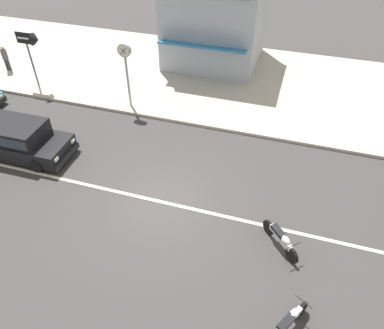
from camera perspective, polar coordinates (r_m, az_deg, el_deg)
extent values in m
plane|color=#383535|center=(14.68, -4.63, -5.70)|extent=(160.00, 160.00, 0.00)
cube|color=silver|center=(14.68, -4.64, -5.69)|extent=(50.40, 0.14, 0.01)
cube|color=#ADA393|center=(22.66, 4.88, 12.77)|extent=(68.00, 10.00, 0.15)
cube|color=black|center=(18.28, -24.79, 2.93)|extent=(4.58, 1.96, 0.70)
cube|color=black|center=(18.08, -26.11, 4.82)|extent=(3.10, 1.75, 0.70)
cube|color=#28333D|center=(18.08, -26.11, 4.82)|extent=(2.98, 1.79, 0.45)
cube|color=black|center=(17.09, -18.49, 1.17)|extent=(0.15, 1.86, 0.28)
cube|color=white|center=(17.31, -17.73, 3.45)|extent=(0.08, 0.24, 0.14)
cube|color=white|center=(16.49, -19.99, 0.75)|extent=(0.08, 0.24, 0.14)
cylinder|color=black|center=(18.13, -19.51, 3.39)|extent=(0.60, 0.23, 0.60)
cylinder|color=black|center=(17.06, -22.59, -0.17)|extent=(0.60, 0.23, 0.60)
cylinder|color=black|center=(19.78, -26.36, 4.61)|extent=(0.60, 0.23, 0.60)
cube|color=white|center=(22.42, -27.07, 9.26)|extent=(0.08, 0.24, 0.14)
cylinder|color=black|center=(13.11, 14.96, -13.24)|extent=(0.46, 0.48, 0.56)
cylinder|color=black|center=(13.69, 11.60, -9.37)|extent=(0.46, 0.48, 0.56)
cube|color=silver|center=(13.23, 13.36, -10.73)|extent=(0.87, 0.91, 0.18)
cube|color=black|center=(13.20, 13.03, -9.86)|extent=(0.58, 0.60, 0.12)
ellipsoid|color=silver|center=(13.04, 14.05, -11.09)|extent=(0.45, 0.46, 0.22)
cylinder|color=#232326|center=(12.73, 15.26, -11.79)|extent=(0.43, 0.41, 0.03)
cylinder|color=black|center=(12.10, 16.28, -20.49)|extent=(0.37, 0.53, 0.56)
cube|color=silver|center=(11.61, 14.55, -22.08)|extent=(0.67, 1.02, 0.18)
cube|color=black|center=(11.42, 14.16, -22.29)|extent=(0.50, 0.62, 0.12)
ellipsoid|color=silver|center=(11.62, 15.34, -21.07)|extent=(0.41, 0.47, 0.22)
cylinder|color=#232326|center=(11.66, 16.66, -19.38)|extent=(0.50, 0.31, 0.03)
cylinder|color=#9E9EA3|center=(19.57, -9.71, 12.28)|extent=(0.12, 0.12, 2.68)
cylinder|color=#9E9EA3|center=(18.86, -10.29, 16.76)|extent=(0.67, 0.18, 0.67)
cylinder|color=white|center=(18.78, -10.41, 16.64)|extent=(0.59, 0.02, 0.59)
cylinder|color=white|center=(18.93, -10.16, 16.87)|extent=(0.59, 0.02, 0.59)
cube|color=black|center=(18.77, -10.43, 16.63)|extent=(0.22, 0.01, 0.25)
cube|color=black|center=(18.77, -10.43, 16.62)|extent=(0.32, 0.01, 0.38)
cylinder|color=#4C4C51|center=(23.12, -23.10, 13.84)|extent=(0.10, 0.10, 2.42)
cube|color=black|center=(22.54, -24.18, 17.17)|extent=(1.02, 0.06, 0.60)
cone|color=black|center=(22.11, -22.72, 17.15)|extent=(0.36, 0.66, 0.66)
cube|color=white|center=(22.51, -24.23, 17.13)|extent=(0.81, 0.01, 0.10)
cylinder|color=#333338|center=(25.90, -26.45, 13.52)|extent=(0.14, 0.14, 0.76)
cylinder|color=#333338|center=(25.77, -26.10, 13.50)|extent=(0.14, 0.14, 0.76)
cylinder|color=#514C56|center=(25.58, -26.72, 14.81)|extent=(0.34, 0.34, 0.57)
sphere|color=#D6AD89|center=(25.44, -26.98, 15.58)|extent=(0.21, 0.21, 0.21)
cube|color=#999EA8|center=(23.86, 3.59, 21.18)|extent=(5.47, 5.03, 5.11)
cube|color=#286BA3|center=(21.45, 1.53, 17.53)|extent=(4.93, 0.90, 0.28)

